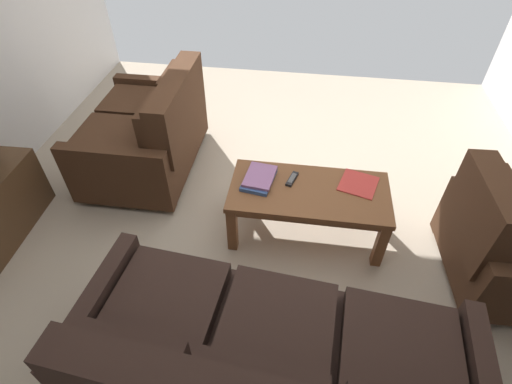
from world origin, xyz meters
TOP-DOWN VIEW (x-y plane):
  - ground_plane at (0.00, 0.00)m, footprint 4.87×5.05m
  - sofa_main at (-0.16, 1.46)m, footprint 2.12×1.06m
  - loveseat_near at (1.13, -0.41)m, footprint 0.90×1.24m
  - coffee_table at (-0.30, 0.22)m, footprint 1.15×0.55m
  - book_stack at (0.07, 0.17)m, footprint 0.25×0.32m
  - tv_remote at (-0.17, 0.13)m, footprint 0.09×0.17m
  - loose_magazine at (-0.65, 0.10)m, footprint 0.32×0.32m

SIDE VIEW (x-z plane):
  - ground_plane at x=0.00m, z-range -0.01..0.00m
  - sofa_main at x=-0.16m, z-range -0.06..0.74m
  - loveseat_near at x=1.13m, z-range -0.08..0.83m
  - coffee_table at x=-0.30m, z-range 0.15..0.60m
  - loose_magazine at x=-0.65m, z-range 0.45..0.46m
  - tv_remote at x=-0.17m, z-range 0.45..0.47m
  - book_stack at x=0.07m, z-range 0.45..0.50m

